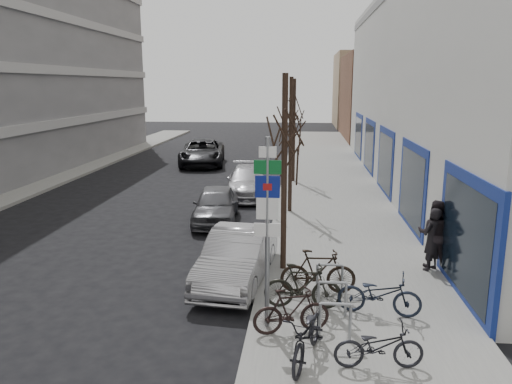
% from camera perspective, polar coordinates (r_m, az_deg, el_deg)
% --- Properties ---
extents(ground, '(120.00, 120.00, 0.00)m').
position_cam_1_polar(ground, '(11.52, -11.17, -14.94)').
color(ground, black).
rests_on(ground, ground).
extents(sidewalk_east, '(5.00, 70.00, 0.15)m').
position_cam_1_polar(sidewalk_east, '(20.50, 9.18, -2.45)').
color(sidewalk_east, slate).
rests_on(sidewalk_east, ground).
extents(brick_building_far, '(12.00, 14.00, 8.00)m').
position_cam_1_polar(brick_building_far, '(50.78, 16.95, 10.34)').
color(brick_building_far, brown).
rests_on(brick_building_far, ground).
extents(tan_building_far, '(13.00, 12.00, 9.00)m').
position_cam_1_polar(tan_building_far, '(65.63, 14.83, 11.20)').
color(tan_building_far, '#937A5B').
rests_on(tan_building_far, ground).
extents(highway_sign_pole, '(0.55, 0.10, 4.20)m').
position_cam_1_polar(highway_sign_pole, '(10.19, 1.31, -3.47)').
color(highway_sign_pole, gray).
rests_on(highway_sign_pole, ground).
extents(bike_rack, '(0.66, 2.26, 0.83)m').
position_cam_1_polar(bike_rack, '(11.37, 8.69, -11.54)').
color(bike_rack, gray).
rests_on(bike_rack, sidewalk_east).
extents(tree_near, '(1.80, 1.80, 5.50)m').
position_cam_1_polar(tree_near, '(13.35, 3.30, 7.44)').
color(tree_near, black).
rests_on(tree_near, ground).
extents(tree_mid, '(1.80, 1.80, 5.50)m').
position_cam_1_polar(tree_mid, '(19.83, 4.03, 8.99)').
color(tree_mid, black).
rests_on(tree_mid, ground).
extents(tree_far, '(1.80, 1.80, 5.50)m').
position_cam_1_polar(tree_far, '(26.32, 4.40, 9.77)').
color(tree_far, black).
rests_on(tree_far, ground).
extents(meter_front, '(0.10, 0.08, 1.27)m').
position_cam_1_polar(meter_front, '(13.53, 1.14, -6.30)').
color(meter_front, gray).
rests_on(meter_front, sidewalk_east).
extents(meter_mid, '(0.10, 0.08, 1.27)m').
position_cam_1_polar(meter_mid, '(18.81, 2.40, -0.99)').
color(meter_mid, gray).
rests_on(meter_mid, sidewalk_east).
extents(meter_back, '(0.10, 0.08, 1.27)m').
position_cam_1_polar(meter_back, '(24.20, 3.09, 1.98)').
color(meter_back, gray).
rests_on(meter_back, sidewalk_east).
extents(bike_near_left, '(1.04, 2.00, 1.17)m').
position_cam_1_polar(bike_near_left, '(9.62, 5.98, -15.59)').
color(bike_near_left, black).
rests_on(bike_near_left, sidewalk_east).
extents(bike_near_right, '(1.72, 0.94, 1.00)m').
position_cam_1_polar(bike_near_right, '(10.58, 4.08, -13.35)').
color(bike_near_right, black).
rests_on(bike_near_right, sidewalk_east).
extents(bike_mid_curb, '(1.91, 0.85, 1.13)m').
position_cam_1_polar(bike_mid_curb, '(11.64, 13.93, -10.89)').
color(bike_mid_curb, black).
rests_on(bike_mid_curb, sidewalk_east).
extents(bike_mid_inner, '(1.80, 0.54, 1.09)m').
position_cam_1_polar(bike_mid_inner, '(11.66, 5.37, -10.61)').
color(bike_mid_inner, black).
rests_on(bike_mid_inner, sidewalk_east).
extents(bike_far_curb, '(1.67, 0.64, 1.00)m').
position_cam_1_polar(bike_far_curb, '(9.66, 13.88, -16.35)').
color(bike_far_curb, black).
rests_on(bike_far_curb, sidewalk_east).
extents(bike_far_inner, '(1.90, 0.64, 1.14)m').
position_cam_1_polar(bike_far_inner, '(12.49, 7.10, -8.96)').
color(bike_far_inner, black).
rests_on(bike_far_inner, sidewalk_east).
extents(parked_car_front, '(1.94, 4.42, 1.41)m').
position_cam_1_polar(parked_car_front, '(13.43, -2.16, -7.39)').
color(parked_car_front, '#A1A0A5').
rests_on(parked_car_front, ground).
extents(parked_car_mid, '(1.96, 4.15, 1.37)m').
position_cam_1_polar(parked_car_mid, '(19.20, -4.62, -1.46)').
color(parked_car_mid, '#515156').
rests_on(parked_car_mid, ground).
extents(parked_car_back, '(2.36, 4.99, 1.40)m').
position_cam_1_polar(parked_car_back, '(23.60, -0.91, 1.20)').
color(parked_car_back, '#A9A8AD').
rests_on(parked_car_back, ground).
extents(lane_car, '(3.51, 6.28, 1.66)m').
position_cam_1_polar(lane_car, '(33.02, -6.14, 4.52)').
color(lane_car, black).
rests_on(lane_car, ground).
extents(pedestrian_near, '(0.76, 0.75, 1.77)m').
position_cam_1_polar(pedestrian_near, '(14.61, 19.46, -5.12)').
color(pedestrian_near, black).
rests_on(pedestrian_near, sidewalk_east).
extents(pedestrian_far, '(0.86, 0.73, 1.97)m').
position_cam_1_polar(pedestrian_far, '(14.80, 19.75, -4.51)').
color(pedestrian_far, black).
rests_on(pedestrian_far, sidewalk_east).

